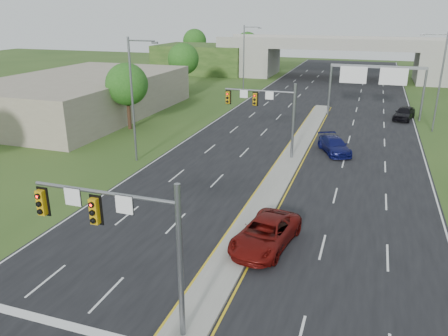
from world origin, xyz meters
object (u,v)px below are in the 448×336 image
at_px(signal_mast_far, 269,108).
at_px(signal_mast_near, 127,230).
at_px(car_far_c, 404,113).
at_px(car_far_a, 266,233).
at_px(sign_gantry, 375,77).
at_px(overpass, 342,61).
at_px(car_far_b, 334,145).

bearing_deg(signal_mast_far, signal_mast_near, -90.00).
height_order(signal_mast_far, car_far_c, signal_mast_far).
bearing_deg(car_far_a, car_far_c, 84.74).
relative_size(signal_mast_near, car_far_a, 1.18).
distance_m(sign_gantry, overpass, 35.75).
relative_size(sign_gantry, car_far_b, 2.22).
distance_m(car_far_a, car_far_c, 37.80).
distance_m(signal_mast_near, car_far_b, 29.10).
bearing_deg(car_far_a, signal_mast_near, -104.90).
relative_size(overpass, car_far_c, 16.12).
distance_m(sign_gantry, car_far_a, 37.03).
relative_size(signal_mast_far, car_far_c, 1.41).
distance_m(car_far_b, car_far_c, 18.45).
bearing_deg(car_far_a, car_far_b, 92.72).
xyz_separation_m(car_far_b, car_far_c, (7.08, 17.03, 0.09)).
height_order(signal_mast_far, sign_gantry, signal_mast_far).
xyz_separation_m(sign_gantry, overpass, (-6.68, 35.08, -1.69)).
distance_m(sign_gantry, car_far_c, 5.92).
height_order(signal_mast_near, car_far_c, signal_mast_near).
relative_size(signal_mast_near, sign_gantry, 0.60).
bearing_deg(overpass, car_far_c, -72.98).
bearing_deg(signal_mast_near, sign_gantry, 78.75).
relative_size(signal_mast_far, car_far_a, 1.18).
xyz_separation_m(signal_mast_far, sign_gantry, (8.95, 19.99, 0.51)).
relative_size(signal_mast_far, sign_gantry, 0.60).
relative_size(sign_gantry, car_far_a, 1.95).
bearing_deg(car_far_a, signal_mast_far, 111.68).
bearing_deg(signal_mast_near, car_far_b, 78.31).
xyz_separation_m(car_far_a, car_far_b, (2.08, 19.64, -0.07)).
bearing_deg(overpass, sign_gantry, -79.21).
height_order(car_far_a, car_far_c, car_far_c).
relative_size(overpass, car_far_b, 15.37).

